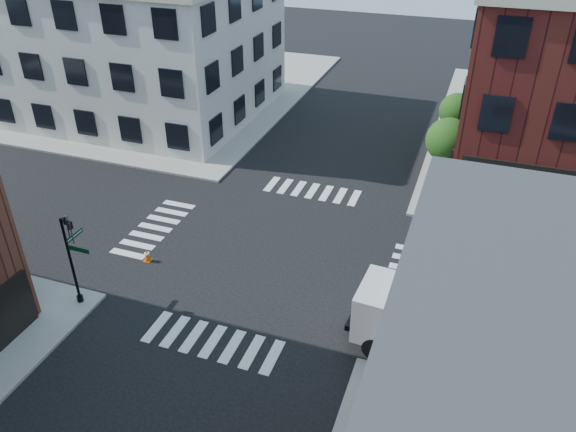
% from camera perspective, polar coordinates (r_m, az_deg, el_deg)
% --- Properties ---
extents(ground, '(120.00, 120.00, 0.00)m').
position_cam_1_polar(ground, '(29.40, -1.63, -3.66)').
color(ground, black).
rests_on(ground, ground).
extents(sidewalk_nw, '(30.00, 30.00, 0.15)m').
position_cam_1_polar(sidewalk_nw, '(55.28, -14.56, 12.73)').
color(sidewalk_nw, gray).
rests_on(sidewalk_nw, ground).
extents(building_nw, '(22.00, 16.00, 11.00)m').
position_cam_1_polar(building_nw, '(48.77, -16.61, 16.68)').
color(building_nw, silver).
rests_on(building_nw, ground).
extents(tree_near, '(2.69, 2.69, 4.49)m').
position_cam_1_polar(tree_near, '(35.16, 16.04, 7.18)').
color(tree_near, black).
rests_on(tree_near, ground).
extents(tree_far, '(2.43, 2.43, 4.07)m').
position_cam_1_polar(tree_far, '(40.85, 16.84, 10.00)').
color(tree_far, black).
rests_on(tree_far, ground).
extents(signal_pole, '(1.29, 1.24, 4.60)m').
position_cam_1_polar(signal_pole, '(26.19, -21.09, -3.37)').
color(signal_pole, black).
rests_on(signal_pole, ground).
extents(box_truck, '(8.88, 3.18, 3.95)m').
position_cam_1_polar(box_truck, '(23.12, 18.13, -10.42)').
color(box_truck, white).
rests_on(box_truck, ground).
extents(traffic_cone, '(0.38, 0.38, 0.68)m').
position_cam_1_polar(traffic_cone, '(29.44, -14.12, -3.91)').
color(traffic_cone, '#E15C0A').
rests_on(traffic_cone, ground).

